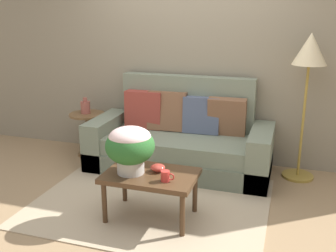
{
  "coord_description": "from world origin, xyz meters",
  "views": [
    {
      "loc": [
        1.24,
        -3.41,
        1.86
      ],
      "look_at": [
        0.08,
        0.23,
        0.72
      ],
      "focal_mm": 41.98,
      "sensor_mm": 36.0,
      "label": 1
    }
  ],
  "objects_px": {
    "side_table": "(88,126)",
    "potted_plant": "(130,145)",
    "couch": "(180,141)",
    "coffee_mug": "(166,176)",
    "snack_bowl": "(158,168)",
    "coffee_table": "(151,179)",
    "floor_lamp": "(309,61)",
    "table_vase": "(85,107)"
  },
  "relations": [
    {
      "from": "couch",
      "to": "potted_plant",
      "type": "relative_size",
      "value": 4.85
    },
    {
      "from": "potted_plant",
      "to": "table_vase",
      "type": "distance_m",
      "value": 1.79
    },
    {
      "from": "coffee_table",
      "to": "potted_plant",
      "type": "bearing_deg",
      "value": -167.39
    },
    {
      "from": "side_table",
      "to": "table_vase",
      "type": "distance_m",
      "value": 0.26
    },
    {
      "from": "couch",
      "to": "side_table",
      "type": "distance_m",
      "value": 1.28
    },
    {
      "from": "couch",
      "to": "coffee_mug",
      "type": "xyz_separation_m",
      "value": [
        0.26,
        -1.36,
        0.15
      ]
    },
    {
      "from": "side_table",
      "to": "snack_bowl",
      "type": "distance_m",
      "value": 1.86
    },
    {
      "from": "couch",
      "to": "coffee_mug",
      "type": "relative_size",
      "value": 17.52
    },
    {
      "from": "floor_lamp",
      "to": "coffee_table",
      "type": "bearing_deg",
      "value": -133.22
    },
    {
      "from": "coffee_table",
      "to": "snack_bowl",
      "type": "height_order",
      "value": "snack_bowl"
    },
    {
      "from": "couch",
      "to": "coffee_mug",
      "type": "distance_m",
      "value": 1.39
    },
    {
      "from": "couch",
      "to": "snack_bowl",
      "type": "xyz_separation_m",
      "value": [
        0.12,
        -1.18,
        0.14
      ]
    },
    {
      "from": "coffee_table",
      "to": "side_table",
      "type": "xyz_separation_m",
      "value": [
        -1.35,
        1.29,
        0.0
      ]
    },
    {
      "from": "couch",
      "to": "coffee_mug",
      "type": "height_order",
      "value": "couch"
    },
    {
      "from": "floor_lamp",
      "to": "coffee_mug",
      "type": "height_order",
      "value": "floor_lamp"
    },
    {
      "from": "couch",
      "to": "snack_bowl",
      "type": "relative_size",
      "value": 15.91
    },
    {
      "from": "couch",
      "to": "snack_bowl",
      "type": "bearing_deg",
      "value": -84.0
    },
    {
      "from": "side_table",
      "to": "coffee_mug",
      "type": "bearing_deg",
      "value": -42.59
    },
    {
      "from": "snack_bowl",
      "to": "side_table",
      "type": "bearing_deg",
      "value": 138.67
    },
    {
      "from": "coffee_table",
      "to": "side_table",
      "type": "distance_m",
      "value": 1.87
    },
    {
      "from": "couch",
      "to": "side_table",
      "type": "xyz_separation_m",
      "value": [
        -1.27,
        0.05,
        0.06
      ]
    },
    {
      "from": "table_vase",
      "to": "floor_lamp",
      "type": "bearing_deg",
      "value": 1.71
    },
    {
      "from": "coffee_table",
      "to": "table_vase",
      "type": "xyz_separation_m",
      "value": [
        -1.37,
        1.3,
        0.26
      ]
    },
    {
      "from": "couch",
      "to": "table_vase",
      "type": "distance_m",
      "value": 1.33
    },
    {
      "from": "side_table",
      "to": "floor_lamp",
      "type": "height_order",
      "value": "floor_lamp"
    },
    {
      "from": "side_table",
      "to": "table_vase",
      "type": "xyz_separation_m",
      "value": [
        -0.02,
        0.01,
        0.26
      ]
    },
    {
      "from": "coffee_table",
      "to": "potted_plant",
      "type": "relative_size",
      "value": 1.88
    },
    {
      "from": "side_table",
      "to": "snack_bowl",
      "type": "relative_size",
      "value": 4.23
    },
    {
      "from": "side_table",
      "to": "floor_lamp",
      "type": "bearing_deg",
      "value": 1.87
    },
    {
      "from": "side_table",
      "to": "potted_plant",
      "type": "bearing_deg",
      "value": -48.55
    },
    {
      "from": "coffee_mug",
      "to": "snack_bowl",
      "type": "relative_size",
      "value": 0.91
    },
    {
      "from": "coffee_table",
      "to": "potted_plant",
      "type": "xyz_separation_m",
      "value": [
        -0.17,
        -0.04,
        0.32
      ]
    },
    {
      "from": "coffee_mug",
      "to": "snack_bowl",
      "type": "bearing_deg",
      "value": 126.84
    },
    {
      "from": "side_table",
      "to": "table_vase",
      "type": "bearing_deg",
      "value": 158.86
    },
    {
      "from": "couch",
      "to": "coffee_table",
      "type": "distance_m",
      "value": 1.25
    },
    {
      "from": "couch",
      "to": "floor_lamp",
      "type": "distance_m",
      "value": 1.7
    },
    {
      "from": "side_table",
      "to": "potted_plant",
      "type": "height_order",
      "value": "potted_plant"
    },
    {
      "from": "side_table",
      "to": "coffee_mug",
      "type": "height_order",
      "value": "side_table"
    },
    {
      "from": "floor_lamp",
      "to": "table_vase",
      "type": "xyz_separation_m",
      "value": [
        -2.66,
        -0.08,
        -0.68
      ]
    },
    {
      "from": "coffee_table",
      "to": "table_vase",
      "type": "relative_size",
      "value": 4.03
    },
    {
      "from": "coffee_table",
      "to": "floor_lamp",
      "type": "relative_size",
      "value": 0.51
    },
    {
      "from": "snack_bowl",
      "to": "coffee_table",
      "type": "bearing_deg",
      "value": -127.86
    }
  ]
}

